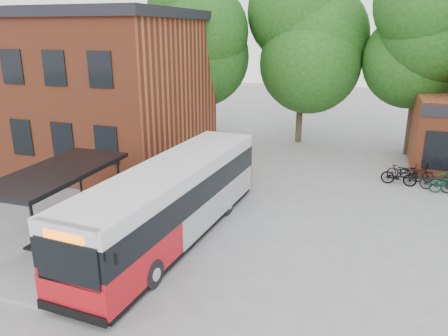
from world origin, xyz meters
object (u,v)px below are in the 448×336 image
(city_bus, at_px, (173,202))
(bicycle_3, at_px, (437,182))
(bus_shelter, at_px, (62,208))
(bicycle_0, at_px, (405,171))
(bicycle_1, at_px, (399,175))
(bicycle_2, at_px, (417,172))

(city_bus, distance_m, bicycle_3, 13.09)
(bicycle_3, bearing_deg, bus_shelter, 147.57)
(bicycle_0, height_order, bicycle_1, bicycle_1)
(bus_shelter, bearing_deg, city_bus, 27.64)
(city_bus, height_order, bicycle_1, city_bus)
(bicycle_2, relative_size, bicycle_3, 1.08)
(bicycle_2, bearing_deg, city_bus, 153.59)
(city_bus, distance_m, bicycle_2, 13.53)
(bicycle_2, bearing_deg, bicycle_3, -135.54)
(bicycle_1, distance_m, bicycle_3, 1.73)
(bicycle_0, bearing_deg, bicycle_1, 166.93)
(bus_shelter, distance_m, bicycle_0, 16.74)
(city_bus, distance_m, bicycle_0, 13.03)
(bicycle_0, bearing_deg, bus_shelter, 141.32)
(bicycle_0, xyz_separation_m, bicycle_3, (1.34, -1.29, 0.00))
(bus_shelter, bearing_deg, bicycle_1, 42.24)
(bus_shelter, distance_m, bicycle_1, 15.87)
(bicycle_1, bearing_deg, bicycle_2, -32.31)
(bicycle_0, height_order, bicycle_3, same)
(bus_shelter, relative_size, bicycle_1, 4.08)
(bus_shelter, xyz_separation_m, city_bus, (3.47, 1.82, -0.03))
(bicycle_1, relative_size, bicycle_2, 1.01)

